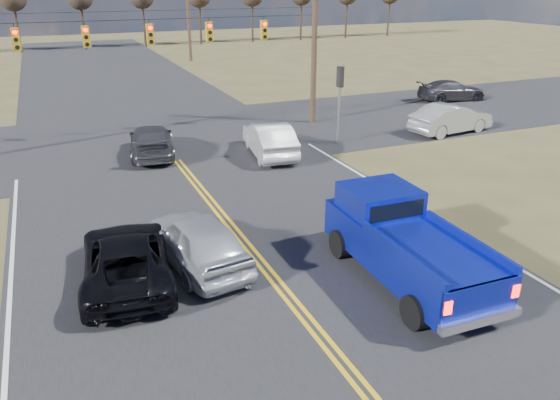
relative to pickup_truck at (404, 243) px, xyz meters
name	(u,v)px	position (x,y,z in m)	size (l,w,h in m)	color
ground	(309,323)	(-3.36, -0.99, -1.09)	(160.00, 160.00, 0.00)	brown
road_main	(200,189)	(-3.36, 9.01, -1.09)	(14.00, 120.00, 0.02)	#28282B
road_cross	(159,139)	(-3.36, 17.01, -1.09)	(120.00, 12.00, 0.02)	#28282B
signal_gantry	(162,39)	(-2.86, 16.80, 3.97)	(19.60, 4.83, 10.00)	#473323
utility_poles	(154,38)	(-3.36, 16.01, 4.13)	(19.60, 58.32, 10.00)	#473323
treeline	(122,15)	(-3.36, 25.97, 4.61)	(87.00, 117.80, 7.40)	#33261C
pickup_truck	(404,243)	(0.00, 0.00, 0.00)	(2.54, 6.06, 2.26)	black
silver_suv	(197,240)	(-5.05, 3.01, -0.30)	(1.87, 4.65, 1.58)	#B2B5BA
black_suv	(127,258)	(-7.11, 2.84, -0.39)	(2.33, 5.05, 1.40)	black
white_car_queue	(270,139)	(0.93, 12.12, -0.29)	(1.70, 4.87, 1.60)	silver
dgrey_car_queue	(151,141)	(-4.22, 14.34, -0.38)	(2.00, 4.91, 1.43)	#3A3A3F
cross_car_east_near	(451,119)	(11.53, 12.01, -0.30)	(4.81, 1.68, 1.59)	#9EA1A6
cross_car_east_far	(452,90)	(17.22, 18.84, -0.41)	(4.72, 1.92, 1.37)	#302F34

